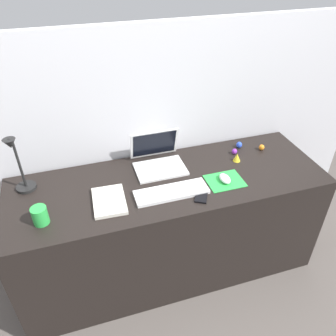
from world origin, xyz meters
The scene contains 15 objects.
ground_plane centered at (0.00, 0.00, 0.00)m, with size 6.00×6.00×0.00m, color #59514C.
back_wall centered at (0.00, 0.35, 0.77)m, with size 3.06×0.05×1.54m, color silver.
desk centered at (0.00, 0.00, 0.37)m, with size 1.86×0.62×0.74m, color black.
laptop centered at (-0.02, 0.17, 0.79)m, with size 0.30×0.27×0.21m.
keyboard centered at (-0.03, -0.12, 0.75)m, with size 0.41×0.13×0.02m, color white.
mousepad centered at (0.30, -0.10, 0.74)m, with size 0.21×0.17×0.00m, color green.
mouse centered at (0.30, -0.11, 0.76)m, with size 0.06×0.10×0.03m, color white.
cell_phone centered at (0.13, -0.19, 0.74)m, with size 0.06×0.13×0.01m, color black.
desk_lamp centered at (-0.79, 0.14, 0.91)m, with size 0.11×0.15×0.36m.
notebook_pad centered at (-0.37, -0.09, 0.75)m, with size 0.17×0.24×0.02m, color silver.
coffee_mug centered at (-0.71, -0.14, 0.79)m, with size 0.08×0.08×0.09m, color green.
toy_figurine_orange centered at (0.68, 0.13, 0.76)m, with size 0.04×0.04×0.04m, color orange.
toy_figurine_yellow centered at (0.47, 0.07, 0.77)m, with size 0.05×0.05×0.05m, color yellow.
toy_figurine_blue centered at (0.55, 0.20, 0.76)m, with size 0.04×0.04×0.04m, color blue.
toy_figurine_purple centered at (0.49, 0.14, 0.76)m, with size 0.03×0.03×0.04m, color purple.
Camera 1 is at (-0.47, -1.48, 1.93)m, focal length 35.93 mm.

